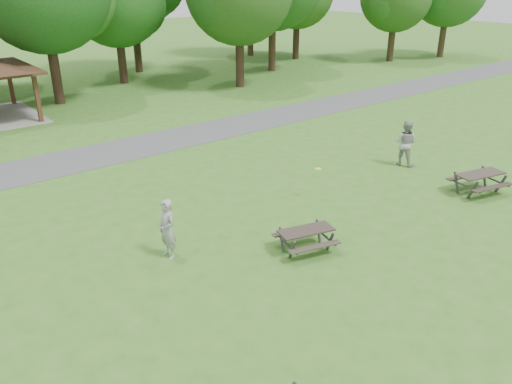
% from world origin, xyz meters
% --- Properties ---
extents(ground, '(160.00, 160.00, 0.00)m').
position_xyz_m(ground, '(0.00, 0.00, 0.00)').
color(ground, '#32641C').
rests_on(ground, ground).
extents(asphalt_path, '(120.00, 3.20, 0.02)m').
position_xyz_m(asphalt_path, '(0.00, 14.00, 0.01)').
color(asphalt_path, '#454547').
rests_on(asphalt_path, ground).
extents(tree_row_f, '(7.35, 7.00, 9.55)m').
position_xyz_m(tree_row_f, '(8.09, 28.53, 5.84)').
color(tree_row_f, black).
rests_on(tree_row_f, ground).
extents(picnic_table_middle, '(1.91, 1.68, 0.70)m').
position_xyz_m(picnic_table_middle, '(1.31, 2.06, 0.52)').
color(picnic_table_middle, black).
rests_on(picnic_table_middle, ground).
extents(picnic_table_far, '(2.14, 1.87, 0.80)m').
position_xyz_m(picnic_table_far, '(9.27, 1.11, 0.59)').
color(picnic_table_far, '#2C2520').
rests_on(picnic_table_far, ground).
extents(frisbee_in_flight, '(0.30, 0.30, 0.02)m').
position_xyz_m(frisbee_in_flight, '(4.22, 4.48, 1.15)').
color(frisbee_in_flight, yellow).
rests_on(frisbee_in_flight, ground).
extents(frisbee_thrower, '(0.45, 0.66, 1.78)m').
position_xyz_m(frisbee_thrower, '(-2.00, 4.25, 0.89)').
color(frisbee_thrower, gray).
rests_on(frisbee_thrower, ground).
extents(frisbee_catcher, '(0.99, 1.12, 1.94)m').
position_xyz_m(frisbee_catcher, '(9.60, 4.67, 0.97)').
color(frisbee_catcher, '#9E9EA0').
rests_on(frisbee_catcher, ground).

